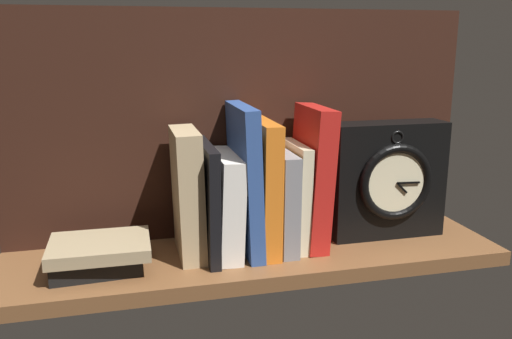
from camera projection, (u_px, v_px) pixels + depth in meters
ground_plane at (256, 258)px, 93.86cm from camera, size 85.12×22.10×2.50cm
back_panel at (242, 125)px, 98.61cm from camera, size 85.12×1.20×40.87cm
book_tan_shortstories at (188, 194)px, 89.73cm from camera, size 4.49×12.59×21.47cm
book_black_skeptic at (207, 199)px, 90.78cm from camera, size 1.92×16.83×18.95cm
book_white_catcher at (225, 204)px, 91.73cm from camera, size 4.45×15.44×17.18cm
book_blue_modern at (245, 179)px, 91.60cm from camera, size 3.47×15.88×25.15cm
book_orange_pandolfini at (262, 186)px, 92.64cm from camera, size 3.27×15.43×22.48cm
book_gray_chess at (280, 199)px, 94.03cm from camera, size 2.95×14.45×17.15cm
book_cream_twain at (295, 195)px, 94.54cm from camera, size 2.26×12.43×18.30cm
book_red_requiem at (312, 177)px, 94.52cm from camera, size 4.71×13.26×24.60cm
framed_clock at (388, 180)px, 98.79cm from camera, size 21.14×7.50×21.14cm
book_stack_side at (97, 254)px, 85.29cm from camera, size 15.74×12.01×4.93cm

